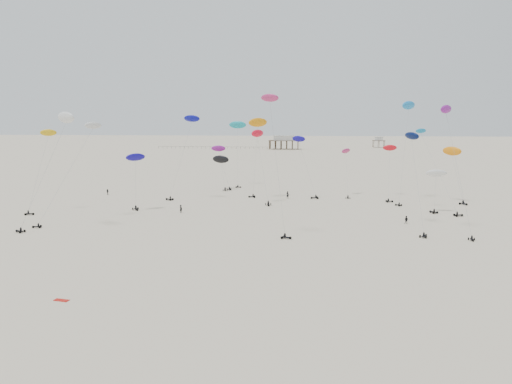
# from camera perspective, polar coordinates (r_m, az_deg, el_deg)

# --- Properties ---
(ground_plane) EXTENTS (900.00, 900.00, 0.00)m
(ground_plane) POSITION_cam_1_polar(r_m,az_deg,el_deg) (207.55, 3.53, 2.50)
(ground_plane) COLOR beige
(pavilion_main) EXTENTS (21.00, 13.00, 9.80)m
(pavilion_main) POSITION_cam_1_polar(r_m,az_deg,el_deg) (357.22, 3.21, 5.59)
(pavilion_main) COLOR brown
(pavilion_main) RESTS_ON ground
(pavilion_small) EXTENTS (9.00, 7.00, 8.00)m
(pavilion_small) POSITION_cam_1_polar(r_m,az_deg,el_deg) (389.74, 13.85, 5.47)
(pavilion_small) COLOR brown
(pavilion_small) RESTS_ON ground
(pier_fence) EXTENTS (80.20, 0.20, 1.50)m
(pier_fence) POSITION_cam_1_polar(r_m,az_deg,el_deg) (364.14, -5.03, 5.08)
(pier_fence) COLOR black
(pier_fence) RESTS_ON ground
(rig_0) EXTENTS (5.95, 8.58, 18.42)m
(rig_0) POSITION_cam_1_polar(r_m,az_deg,el_deg) (124.03, 0.55, 4.24)
(rig_0) COLOR black
(rig_0) RESTS_ON ground
(rig_1) EXTENTS (3.49, 16.60, 20.98)m
(rig_1) POSITION_cam_1_polar(r_m,az_deg,el_deg) (101.28, 17.72, 3.36)
(rig_1) COLOR black
(rig_1) RESTS_ON ground
(rig_2) EXTENTS (9.09, 15.40, 23.40)m
(rig_2) POSITION_cam_1_polar(r_m,az_deg,el_deg) (109.78, -19.82, 4.01)
(rig_2) COLOR black
(rig_2) RESTS_ON ground
(rig_3) EXTENTS (5.19, 13.15, 24.32)m
(rig_3) POSITION_cam_1_polar(r_m,az_deg,el_deg) (99.28, 21.49, 5.68)
(rig_3) COLOR black
(rig_3) RESTS_ON ground
(rig_4) EXTENTS (5.53, 9.74, 14.17)m
(rig_4) POSITION_cam_1_polar(r_m,az_deg,el_deg) (135.95, 21.70, 3.38)
(rig_4) COLOR black
(rig_4) RESTS_ON ground
(rig_6) EXTENTS (4.84, 4.64, 13.39)m
(rig_6) POSITION_cam_1_polar(r_m,az_deg,el_deg) (118.34, -13.59, 2.45)
(rig_6) COLOR black
(rig_6) RESTS_ON ground
(rig_7) EXTENTS (4.61, 14.89, 17.84)m
(rig_7) POSITION_cam_1_polar(r_m,az_deg,el_deg) (139.31, 15.03, 3.28)
(rig_7) COLOR black
(rig_7) RESTS_ON ground
(rig_8) EXTENTS (4.77, 4.96, 9.92)m
(rig_8) POSITION_cam_1_polar(r_m,az_deg,el_deg) (119.70, 19.84, 1.16)
(rig_8) COLOR black
(rig_8) RESTS_ON ground
(rig_9) EXTENTS (8.91, 7.47, 22.28)m
(rig_9) POSITION_cam_1_polar(r_m,az_deg,el_deg) (132.60, -7.87, 6.45)
(rig_9) COLOR black
(rig_9) RESTS_ON ground
(rig_10) EXTENTS (10.31, 9.90, 22.87)m
(rig_10) POSITION_cam_1_polar(r_m,az_deg,el_deg) (102.98, -21.56, 6.20)
(rig_10) COLOR black
(rig_10) RESTS_ON ground
(rig_11) EXTENTS (6.42, 6.54, 25.53)m
(rig_11) POSITION_cam_1_polar(r_m,az_deg,el_deg) (88.78, 2.20, 5.54)
(rig_11) COLOR black
(rig_11) RESTS_ON ground
(rig_12) EXTENTS (7.79, 3.71, 16.78)m
(rig_12) POSITION_cam_1_polar(r_m,az_deg,el_deg) (132.62, 5.56, 3.76)
(rig_12) COLOR black
(rig_12) RESTS_ON ground
(rig_13) EXTENTS (5.72, 4.91, 21.45)m
(rig_13) POSITION_cam_1_polar(r_m,az_deg,el_deg) (133.84, 0.13, 6.88)
(rig_13) COLOR black
(rig_13) RESTS_ON ground
(rig_14) EXTENTS (5.80, 10.58, 20.91)m
(rig_14) POSITION_cam_1_polar(r_m,az_deg,el_deg) (160.28, -2.11, 7.07)
(rig_14) COLOR black
(rig_14) RESTS_ON ground
(rig_15) EXTENTS (5.91, 6.18, 10.43)m
(rig_15) POSITION_cam_1_polar(r_m,az_deg,el_deg) (149.46, -3.98, 3.25)
(rig_15) COLOR black
(rig_15) RESTS_ON ground
(rig_16) EXTENTS (7.01, 5.72, 13.27)m
(rig_16) POSITION_cam_1_polar(r_m,az_deg,el_deg) (150.93, -4.00, 3.88)
(rig_16) COLOR black
(rig_16) RESTS_ON ground
(rig_17) EXTENTS (7.38, 17.38, 27.27)m
(rig_17) POSITION_cam_1_polar(r_m,az_deg,el_deg) (137.26, 16.93, 8.39)
(rig_17) COLOR black
(rig_17) RESTS_ON ground
(rig_18) EXTENTS (4.18, 9.76, 18.89)m
(rig_18) POSITION_cam_1_polar(r_m,az_deg,el_deg) (122.98, -23.31, 3.26)
(rig_18) COLOR black
(rig_18) RESTS_ON ground
(rig_19) EXTENTS (8.78, 13.70, 21.59)m
(rig_19) POSITION_cam_1_polar(r_m,az_deg,el_deg) (119.84, 20.41, 1.70)
(rig_19) COLOR black
(rig_19) RESTS_ON ground
(rig_20) EXTENTS (3.61, 10.89, 13.76)m
(rig_20) POSITION_cam_1_polar(r_m,az_deg,el_deg) (139.52, 10.30, 3.21)
(rig_20) COLOR black
(rig_20) RESTS_ON ground
(spectator_0) EXTENTS (0.97, 0.89, 2.19)m
(spectator_0) POSITION_cam_1_polar(r_m,az_deg,el_deg) (113.60, -8.58, -2.37)
(spectator_0) COLOR black
(spectator_0) RESTS_ON ground
(spectator_1) EXTENTS (1.06, 0.92, 1.87)m
(spectator_1) POSITION_cam_1_polar(r_m,az_deg,el_deg) (105.15, 16.79, -3.49)
(spectator_1) COLOR black
(spectator_1) RESTS_ON ground
(spectator_2) EXTENTS (1.27, 1.05, 1.89)m
(spectator_2) POSITION_cam_1_polar(r_m,az_deg,el_deg) (145.57, -16.60, -0.29)
(spectator_2) COLOR black
(spectator_2) RESTS_ON ground
(spectator_3) EXTENTS (1.01, 0.90, 2.29)m
(spectator_3) POSITION_cam_1_polar(r_m,az_deg,el_deg) (133.22, 3.63, -0.73)
(spectator_3) COLOR black
(spectator_3) RESTS_ON ground
(grounded_kite_b) EXTENTS (1.89, 1.00, 0.07)m
(grounded_kite_b) POSITION_cam_1_polar(r_m,az_deg,el_deg) (63.30, -21.34, -11.48)
(grounded_kite_b) COLOR red
(grounded_kite_b) RESTS_ON ground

